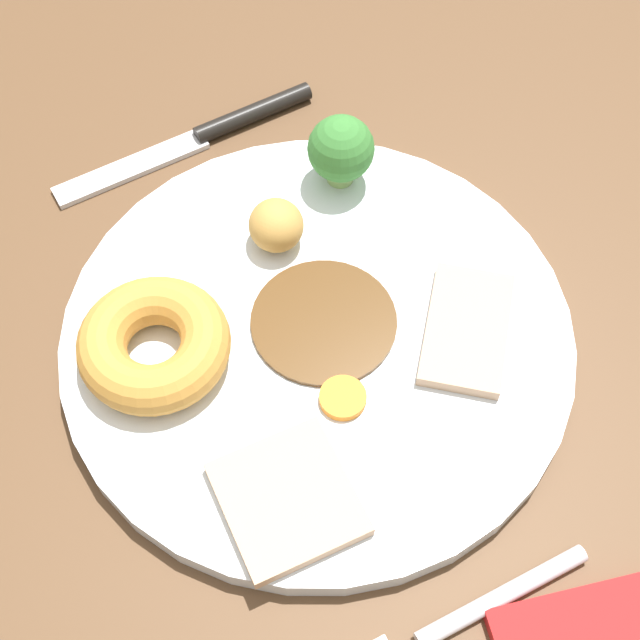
% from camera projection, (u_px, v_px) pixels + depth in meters
% --- Properties ---
extents(dining_table, '(1.20, 0.84, 0.04)m').
position_uv_depth(dining_table, '(308.00, 342.00, 0.54)').
color(dining_table, brown).
rests_on(dining_table, ground).
extents(dinner_plate, '(0.29, 0.29, 0.01)m').
position_uv_depth(dinner_plate, '(320.00, 336.00, 0.51)').
color(dinner_plate, white).
rests_on(dinner_plate, dining_table).
extents(gravy_pool, '(0.08, 0.08, 0.00)m').
position_uv_depth(gravy_pool, '(324.00, 321.00, 0.50)').
color(gravy_pool, '#563819').
rests_on(gravy_pool, dinner_plate).
extents(meat_slice_main, '(0.07, 0.07, 0.01)m').
position_uv_depth(meat_slice_main, '(288.00, 499.00, 0.45)').
color(meat_slice_main, tan).
rests_on(meat_slice_main, dinner_plate).
extents(meat_slice_under, '(0.09, 0.08, 0.01)m').
position_uv_depth(meat_slice_under, '(467.00, 329.00, 0.50)').
color(meat_slice_under, tan).
rests_on(meat_slice_under, dinner_plate).
extents(yorkshire_pudding, '(0.08, 0.08, 0.03)m').
position_uv_depth(yorkshire_pudding, '(154.00, 344.00, 0.48)').
color(yorkshire_pudding, '#C68938').
rests_on(yorkshire_pudding, dinner_plate).
extents(roast_potato_left, '(0.04, 0.04, 0.03)m').
position_uv_depth(roast_potato_left, '(276.00, 225.00, 0.52)').
color(roast_potato_left, '#BC8C42').
rests_on(roast_potato_left, dinner_plate).
extents(carrot_coin_front, '(0.03, 0.03, 0.01)m').
position_uv_depth(carrot_coin_front, '(343.00, 398.00, 0.48)').
color(carrot_coin_front, orange).
rests_on(carrot_coin_front, dinner_plate).
extents(broccoli_floret, '(0.04, 0.04, 0.05)m').
position_uv_depth(broccoli_floret, '(341.00, 150.00, 0.54)').
color(broccoli_floret, '#8CB766').
rests_on(broccoli_floret, dinner_plate).
extents(fork, '(0.02, 0.15, 0.01)m').
position_uv_depth(fork, '(442.00, 629.00, 0.43)').
color(fork, silver).
rests_on(fork, dining_table).
extents(knife, '(0.02, 0.19, 0.01)m').
position_uv_depth(knife, '(209.00, 133.00, 0.60)').
color(knife, black).
rests_on(knife, dining_table).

